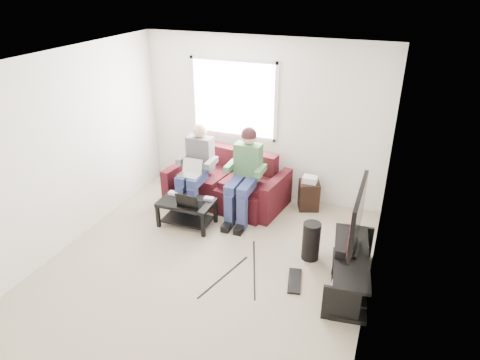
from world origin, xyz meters
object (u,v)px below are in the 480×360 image
sofa (228,185)px  tv (357,216)px  subwoofer (311,241)px  tv_stand (349,271)px  end_table (309,194)px  coffee_table (187,207)px

sofa → tv: (2.15, -1.28, 0.59)m
sofa → subwoofer: 1.90m
tv → subwoofer: 0.89m
sofa → tv_stand: sofa is taller
sofa → end_table: 1.31m
coffee_table → tv_stand: size_ratio=0.58×
tv_stand → tv: size_ratio=1.27×
coffee_table → tv: 2.57m
tv → subwoofer: tv is taller
tv_stand → end_table: size_ratio=2.48×
coffee_table → subwoofer: (1.91, -0.16, -0.03)m
tv_stand → tv: 0.71m
coffee_table → subwoofer: size_ratio=1.53×
tv → end_table: size_ratio=1.96×
end_table → subwoofer: bearing=-75.9°
end_table → coffee_table: bearing=-144.2°
tv_stand → subwoofer: (-0.55, 0.36, 0.06)m
coffee_table → subwoofer: subwoofer is taller
tv_stand → coffee_table: bearing=168.1°
tv_stand → end_table: end_table is taller
coffee_table → subwoofer: 1.92m
sofa → subwoofer: bearing=-32.5°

